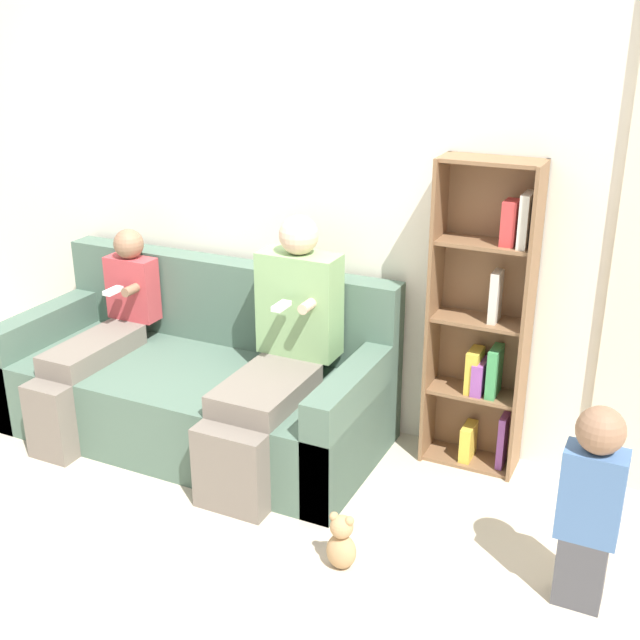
{
  "coord_description": "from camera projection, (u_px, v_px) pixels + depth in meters",
  "views": [
    {
      "loc": [
        1.97,
        -2.66,
        2.18
      ],
      "look_at": [
        0.41,
        0.61,
        0.76
      ],
      "focal_mm": 45.0,
      "sensor_mm": 36.0,
      "label": 1
    }
  ],
  "objects": [
    {
      "name": "ground_plane",
      "position": [
        188.0,
        496.0,
        3.82
      ],
      "size": [
        14.0,
        14.0,
        0.0
      ],
      "primitive_type": "plane",
      "color": "beige"
    },
    {
      "name": "back_wall",
      "position": [
        286.0,
        189.0,
        4.23
      ],
      "size": [
        10.0,
        0.06,
        2.55
      ],
      "color": "silver",
      "rests_on": "ground_plane"
    },
    {
      "name": "couch",
      "position": [
        197.0,
        384.0,
        4.32
      ],
      "size": [
        2.04,
        0.92,
        0.88
      ],
      "color": "#4C6656",
      "rests_on": "ground_plane"
    },
    {
      "name": "adult_seated",
      "position": [
        278.0,
        350.0,
        3.9
      ],
      "size": [
        0.41,
        0.87,
        1.24
      ],
      "color": "#70665B",
      "rests_on": "ground_plane"
    },
    {
      "name": "child_seated",
      "position": [
        98.0,
        338.0,
        4.32
      ],
      "size": [
        0.29,
        0.88,
        1.04
      ],
      "color": "#70665B",
      "rests_on": "ground_plane"
    },
    {
      "name": "toddler_standing",
      "position": [
        590.0,
        503.0,
        2.99
      ],
      "size": [
        0.23,
        0.18,
        0.85
      ],
      "color": "#47474C",
      "rests_on": "ground_plane"
    },
    {
      "name": "bookshelf",
      "position": [
        485.0,
        324.0,
        3.87
      ],
      "size": [
        0.47,
        0.23,
        1.55
      ],
      "color": "brown",
      "rests_on": "ground_plane"
    },
    {
      "name": "teddy_bear",
      "position": [
        341.0,
        543.0,
        3.3
      ],
      "size": [
        0.13,
        0.11,
        0.26
      ],
      "color": "tan",
      "rests_on": "ground_plane"
    }
  ]
}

